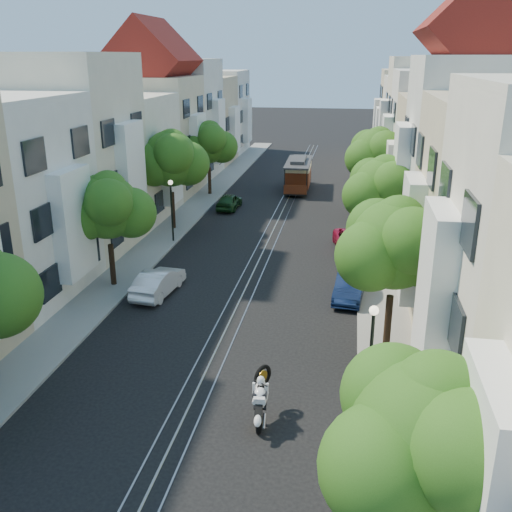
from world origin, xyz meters
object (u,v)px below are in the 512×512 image
at_px(tree_e_d, 378,154).
at_px(parked_car_w_far, 229,201).
at_px(tree_e_a, 432,443).
at_px(parked_car_e_mid, 350,286).
at_px(tree_w_d, 209,144).
at_px(lamp_east, 371,345).
at_px(tree_w_c, 171,160).
at_px(parked_car_w_mid, 158,282).
at_px(tree_w_b, 108,208).
at_px(parked_car_e_far, 351,241).
at_px(lamp_west, 171,201).
at_px(cable_car, 298,173).
at_px(tree_e_c, 384,190).
at_px(sportbike_rider, 261,397).
at_px(tree_e_b, 396,247).

bearing_deg(tree_e_d, parked_car_w_far, 178.37).
relative_size(tree_e_a, parked_car_e_mid, 1.55).
distance_m(tree_w_d, lamp_east, 34.73).
bearing_deg(tree_e_d, tree_w_c, -157.38).
height_order(tree_w_c, parked_car_w_mid, tree_w_c).
height_order(tree_w_b, tree_w_d, tree_w_d).
bearing_deg(tree_e_d, parked_car_e_far, -100.85).
distance_m(lamp_east, parked_car_e_far, 18.46).
distance_m(lamp_east, parked_car_e_mid, 10.73).
bearing_deg(lamp_west, tree_w_b, -95.97).
height_order(tree_w_d, cable_car, tree_w_d).
bearing_deg(parked_car_w_far, cable_car, -119.23).
distance_m(tree_w_c, parked_car_e_far, 13.75).
relative_size(tree_e_c, parked_car_e_far, 1.46).
bearing_deg(parked_car_w_mid, tree_w_c, -70.48).
bearing_deg(cable_car, parked_car_w_mid, -101.92).
relative_size(tree_w_b, lamp_west, 1.51).
relative_size(sportbike_rider, parked_car_e_far, 0.49).
relative_size(tree_e_d, sportbike_rider, 3.11).
xyz_separation_m(tree_e_d, parked_car_w_mid, (-11.66, -17.65, -4.18)).
distance_m(tree_e_a, tree_e_c, 23.00).
distance_m(parked_car_w_mid, parked_car_w_far, 17.98).
xyz_separation_m(sportbike_rider, parked_car_w_far, (-7.08, 28.12, -0.33)).
relative_size(tree_w_d, parked_car_e_mid, 1.61).
bearing_deg(lamp_east, tree_w_d, 112.80).
height_order(tree_e_b, parked_car_e_mid, tree_e_b).
distance_m(tree_e_b, sportbike_rider, 8.28).
relative_size(tree_w_c, lamp_east, 1.71).
height_order(tree_e_a, sportbike_rider, tree_e_a).
relative_size(tree_w_b, parked_car_e_mid, 1.55).
bearing_deg(lamp_east, tree_e_a, -82.21).
bearing_deg(tree_e_a, lamp_west, 118.45).
bearing_deg(sportbike_rider, tree_w_b, 128.48).
bearing_deg(tree_w_b, tree_w_c, 90.00).
bearing_deg(tree_e_c, lamp_west, 171.51).
height_order(lamp_east, lamp_west, same).
xyz_separation_m(tree_e_a, tree_e_d, (0.00, 34.00, 0.47)).
height_order(lamp_east, parked_car_w_far, lamp_east).
bearing_deg(lamp_east, parked_car_e_far, 92.19).
xyz_separation_m(tree_w_c, tree_w_d, (-0.00, 11.00, -0.47)).
relative_size(sportbike_rider, parked_car_w_mid, 0.53).
distance_m(tree_w_c, sportbike_rider, 24.25).
height_order(tree_e_c, cable_car, tree_e_c).
bearing_deg(tree_w_b, lamp_east, -36.58).
xyz_separation_m(tree_e_d, lamp_west, (-13.56, -8.98, -2.02)).
bearing_deg(tree_e_d, lamp_west, -146.50).
bearing_deg(cable_car, sportbike_rider, -87.79).
height_order(tree_e_a, cable_car, tree_e_a).
xyz_separation_m(tree_e_b, tree_w_b, (-14.40, 5.00, -0.34)).
bearing_deg(tree_w_b, tree_w_d, 90.00).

